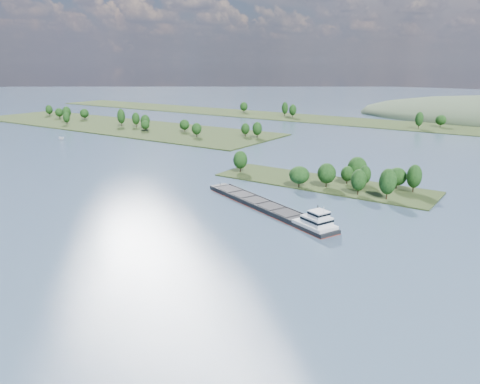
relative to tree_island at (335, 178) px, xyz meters
The scene contains 6 objects.
ground 59.70m from the tree_island, 95.96° to the right, with size 1800.00×1800.00×0.00m, color #384E61.
tree_island is the anchor object (origin of this frame).
left_bank 248.12m from the tree_island, 160.98° to the left, with size 300.00×80.00×16.29m.
back_shoreline 220.61m from the tree_island, 89.36° to the left, with size 900.00×60.00×15.39m.
cargo_barge 47.53m from the tree_island, 94.57° to the right, with size 68.77×34.93×9.60m.
motorboat 209.21m from the tree_island, behind, with size 2.44×6.48×2.50m, color silver.
Camera 1 is at (84.75, -11.29, 54.22)m, focal length 35.00 mm.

